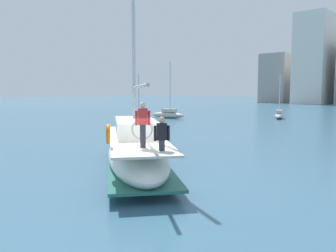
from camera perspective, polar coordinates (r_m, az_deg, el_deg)
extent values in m
plane|color=#38607A|center=(13.16, -3.73, -9.30)|extent=(400.00, 400.00, 0.00)
ellipsoid|color=white|center=(14.90, -5.20, -4.78)|extent=(9.03, 7.82, 1.40)
cube|color=#236656|center=(14.96, -5.19, -5.97)|extent=(8.89, 7.72, 0.10)
cube|color=beige|center=(14.78, -5.22, -1.96)|extent=(8.53, 7.37, 0.08)
cube|color=white|center=(15.45, -5.44, -0.17)|extent=(4.43, 3.99, 0.70)
cylinder|color=silver|center=(16.19, -5.74, 17.47)|extent=(0.16, 0.16, 10.47)
cylinder|color=#B7B7BC|center=(12.98, -4.74, 6.55)|extent=(4.60, 3.65, 0.12)
cylinder|color=silver|center=(19.11, -6.25, 1.30)|extent=(0.60, 0.74, 0.06)
torus|color=orange|center=(12.05, -9.86, -1.31)|extent=(0.64, 0.54, 0.70)
cylinder|color=#33333D|center=(11.88, -4.17, -1.69)|extent=(0.20, 0.20, 0.80)
cube|color=red|center=(11.81, -4.20, 1.59)|extent=(0.35, 0.38, 0.56)
sphere|color=beige|center=(11.79, -4.21, 3.48)|extent=(0.20, 0.20, 0.20)
cylinder|color=red|center=(11.79, -5.26, 1.33)|extent=(0.09, 0.09, 0.50)
cylinder|color=red|center=(11.84, -3.14, 1.36)|extent=(0.09, 0.09, 0.50)
cylinder|color=#33333D|center=(11.27, -1.03, -3.23)|extent=(0.20, 0.20, 0.35)
cube|color=black|center=(11.21, -1.03, -0.93)|extent=(0.35, 0.38, 0.56)
sphere|color=tan|center=(11.17, -1.04, 1.06)|extent=(0.20, 0.20, 0.20)
cylinder|color=black|center=(11.18, -2.15, -1.21)|extent=(0.09, 0.09, 0.50)
cylinder|color=black|center=(11.25, 0.08, -1.16)|extent=(0.09, 0.09, 0.50)
torus|color=silver|center=(12.09, -4.29, -0.51)|extent=(0.52, 0.63, 0.76)
ellipsoid|color=#B7B2A8|center=(44.48, -0.04, 1.83)|extent=(5.07, 1.72, 0.80)
cube|color=#B7B2A8|center=(44.30, 0.22, 2.59)|extent=(2.06, 0.98, 0.40)
cylinder|color=silver|center=(44.16, 0.36, 6.48)|extent=(0.13, 0.13, 6.40)
ellipsoid|color=#B7B2A8|center=(45.99, 17.87, 1.62)|extent=(2.63, 4.35, 0.70)
cube|color=#B7B2A8|center=(45.75, 17.89, 2.28)|extent=(1.29, 1.84, 0.40)
cylinder|color=silver|center=(45.57, 17.97, 5.09)|extent=(0.12, 0.12, 4.88)
ellipsoid|color=#B7B2A8|center=(36.57, -4.40, 0.84)|extent=(2.23, 4.00, 0.63)
cube|color=#B7B2A8|center=(36.46, -4.69, 1.64)|extent=(1.11, 1.68, 0.40)
cylinder|color=silver|center=(36.33, -4.86, 4.97)|extent=(0.11, 0.11, 4.64)
cube|color=gray|center=(113.90, 17.69, 7.49)|extent=(8.33, 10.01, 14.99)
cube|color=silver|center=(109.38, 23.52, 9.99)|extent=(8.45, 17.24, 24.93)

